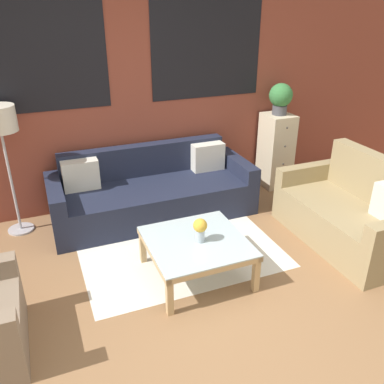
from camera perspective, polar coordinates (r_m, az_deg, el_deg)
ground_plane at (r=3.45m, az=3.42°, el=-17.72°), size 16.00×16.00×0.00m
wall_back_brick at (r=4.92m, az=-8.63°, el=14.07°), size 8.40×0.09×2.80m
rug at (r=4.36m, az=-2.37°, el=-7.23°), size 1.99×1.69×0.00m
couch_dark at (r=4.84m, az=-5.56°, el=-0.12°), size 2.34×0.88×0.78m
settee_vintage at (r=4.58m, az=21.37°, el=-2.99°), size 0.80×1.52×0.92m
coffee_table at (r=3.73m, az=0.62°, el=-7.54°), size 0.88×0.88×0.38m
floor_lamp at (r=4.55m, az=-25.39°, el=8.35°), size 0.35×0.35×1.41m
drawer_cabinet at (r=5.65m, az=11.67°, el=5.73°), size 0.36×0.42×0.99m
potted_plant at (r=5.46m, az=12.34°, el=12.88°), size 0.30×0.30×0.40m
flower_vase at (r=3.62m, az=1.14°, el=-5.14°), size 0.13×0.13×0.23m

